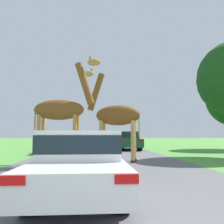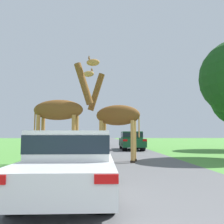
{
  "view_description": "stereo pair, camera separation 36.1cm",
  "coord_description": "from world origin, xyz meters",
  "px_view_note": "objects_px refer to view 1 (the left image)",
  "views": [
    {
      "loc": [
        -0.37,
        -0.9,
        1.28
      ],
      "look_at": [
        0.45,
        10.32,
        2.34
      ],
      "focal_mm": 38.0,
      "sensor_mm": 36.0,
      "label": 1
    },
    {
      "loc": [
        -0.01,
        -0.92,
        1.28
      ],
      "look_at": [
        0.45,
        10.32,
        2.34
      ],
      "focal_mm": 38.0,
      "sensor_mm": 36.0,
      "label": 2
    }
  ],
  "objects_px": {
    "giraffe_near_road": "(115,116)",
    "car_lead_maroon": "(81,160)",
    "giraffe_companion": "(62,110)",
    "car_queue_left": "(93,139)",
    "car_queue_right": "(128,140)",
    "car_verge_right": "(74,140)",
    "car_far_ahead": "(61,142)"
  },
  "relations": [
    {
      "from": "car_queue_left",
      "to": "car_verge_right",
      "type": "xyz_separation_m",
      "value": [
        -1.7,
        -4.63,
        0.01
      ]
    },
    {
      "from": "car_queue_left",
      "to": "car_queue_right",
      "type": "bearing_deg",
      "value": -66.56
    },
    {
      "from": "car_lead_maroon",
      "to": "giraffe_near_road",
      "type": "bearing_deg",
      "value": 77.86
    },
    {
      "from": "giraffe_companion",
      "to": "car_queue_left",
      "type": "bearing_deg",
      "value": -177.04
    },
    {
      "from": "car_lead_maroon",
      "to": "car_queue_left",
      "type": "bearing_deg",
      "value": 89.75
    },
    {
      "from": "giraffe_near_road",
      "to": "car_verge_right",
      "type": "bearing_deg",
      "value": 30.51
    },
    {
      "from": "car_queue_right",
      "to": "car_lead_maroon",
      "type": "bearing_deg",
      "value": -102.06
    },
    {
      "from": "giraffe_near_road",
      "to": "car_queue_left",
      "type": "bearing_deg",
      "value": 19.92
    },
    {
      "from": "car_far_ahead",
      "to": "car_verge_right",
      "type": "relative_size",
      "value": 1.2
    },
    {
      "from": "car_lead_maroon",
      "to": "car_far_ahead",
      "type": "distance_m",
      "value": 12.07
    },
    {
      "from": "giraffe_near_road",
      "to": "car_lead_maroon",
      "type": "xyz_separation_m",
      "value": [
        -1.28,
        -5.95,
        -1.44
      ]
    },
    {
      "from": "car_verge_right",
      "to": "car_queue_left",
      "type": "bearing_deg",
      "value": 69.81
    },
    {
      "from": "car_lead_maroon",
      "to": "car_queue_right",
      "type": "relative_size",
      "value": 1.0
    },
    {
      "from": "car_verge_right",
      "to": "car_queue_right",
      "type": "bearing_deg",
      "value": -25.86
    },
    {
      "from": "car_queue_right",
      "to": "car_verge_right",
      "type": "distance_m",
      "value": 5.22
    },
    {
      "from": "giraffe_companion",
      "to": "car_lead_maroon",
      "type": "xyz_separation_m",
      "value": [
        1.06,
        -4.67,
        -1.56
      ]
    },
    {
      "from": "car_queue_right",
      "to": "giraffe_near_road",
      "type": "bearing_deg",
      "value": -102.0
    },
    {
      "from": "giraffe_near_road",
      "to": "car_queue_left",
      "type": "xyz_separation_m",
      "value": [
        -1.19,
        15.43,
        -1.39
      ]
    },
    {
      "from": "giraffe_near_road",
      "to": "giraffe_companion",
      "type": "bearing_deg",
      "value": 134.24
    },
    {
      "from": "car_queue_left",
      "to": "car_lead_maroon",
      "type": "bearing_deg",
      "value": -90.25
    },
    {
      "from": "giraffe_companion",
      "to": "car_verge_right",
      "type": "bearing_deg",
      "value": -170.49
    },
    {
      "from": "car_lead_maroon",
      "to": "car_queue_right",
      "type": "xyz_separation_m",
      "value": [
        3.09,
        14.47,
        0.08
      ]
    },
    {
      "from": "car_queue_right",
      "to": "car_far_ahead",
      "type": "height_order",
      "value": "car_queue_right"
    },
    {
      "from": "giraffe_near_road",
      "to": "car_queue_right",
      "type": "distance_m",
      "value": 8.82
    },
    {
      "from": "giraffe_near_road",
      "to": "giraffe_companion",
      "type": "relative_size",
      "value": 0.99
    },
    {
      "from": "car_lead_maroon",
      "to": "car_verge_right",
      "type": "bearing_deg",
      "value": 95.49
    },
    {
      "from": "giraffe_companion",
      "to": "car_far_ahead",
      "type": "height_order",
      "value": "giraffe_companion"
    },
    {
      "from": "giraffe_companion",
      "to": "car_queue_left",
      "type": "xyz_separation_m",
      "value": [
        1.16,
        16.72,
        -1.51
      ]
    },
    {
      "from": "car_queue_left",
      "to": "car_far_ahead",
      "type": "xyz_separation_m",
      "value": [
        -2.21,
        -9.5,
        -0.02
      ]
    },
    {
      "from": "giraffe_companion",
      "to": "giraffe_near_road",
      "type": "bearing_deg",
      "value": 125.62
    },
    {
      "from": "giraffe_near_road",
      "to": "car_lead_maroon",
      "type": "relative_size",
      "value": 1.04
    },
    {
      "from": "giraffe_companion",
      "to": "car_queue_left",
      "type": "height_order",
      "value": "giraffe_companion"
    }
  ]
}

